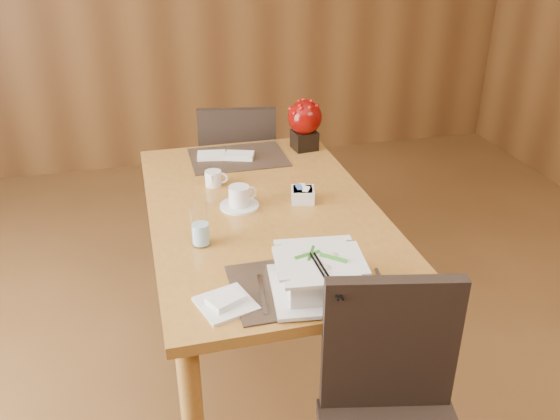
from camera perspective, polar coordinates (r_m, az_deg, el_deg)
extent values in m
cube|color=#A36F2D|center=(2.37, -1.55, -0.32)|extent=(0.90, 1.50, 0.04)
cylinder|color=#A36F2D|center=(3.11, -11.38, -1.54)|extent=(0.07, 0.07, 0.71)
cylinder|color=#A36F2D|center=(2.18, 13.41, -16.23)|extent=(0.07, 0.07, 0.71)
cylinder|color=#A36F2D|center=(3.23, 2.52, 0.09)|extent=(0.07, 0.07, 0.71)
cube|color=black|center=(1.90, 2.20, -7.18)|extent=(0.45, 0.33, 0.01)
cube|color=black|center=(2.85, -4.06, 5.07)|extent=(0.45, 0.33, 0.01)
cube|color=silver|center=(1.88, 3.74, -7.68)|extent=(0.33, 0.33, 0.01)
cube|color=silver|center=(1.84, 3.80, -6.24)|extent=(0.23, 0.23, 0.10)
cylinder|color=tan|center=(1.84, 3.80, -6.18)|extent=(0.19, 0.19, 0.08)
cylinder|color=silver|center=(2.38, -3.92, 0.41)|extent=(0.16, 0.16, 0.01)
cylinder|color=silver|center=(2.36, -3.96, 1.38)|extent=(0.10, 0.10, 0.08)
cylinder|color=black|center=(2.34, -3.98, 2.13)|extent=(0.08, 0.08, 0.01)
cylinder|color=white|center=(2.10, -7.69, -1.49)|extent=(0.09, 0.09, 0.15)
cube|color=silver|center=(2.41, 2.19, 1.45)|extent=(0.11, 0.11, 0.06)
cube|color=black|center=(2.94, 2.36, 6.76)|extent=(0.12, 0.12, 0.09)
sphere|color=#730804|center=(2.91, 2.41, 8.90)|extent=(0.17, 0.17, 0.17)
cube|color=silver|center=(1.82, -5.23, -8.98)|extent=(0.20, 0.20, 0.01)
cube|color=black|center=(1.82, 10.57, -12.56)|extent=(0.40, 0.13, 0.46)
cube|color=black|center=(3.41, -3.96, 2.90)|extent=(0.49, 0.49, 0.05)
cube|color=black|center=(3.14, -4.09, 5.71)|extent=(0.40, 0.12, 0.46)
cylinder|color=black|center=(3.67, -1.15, 0.92)|extent=(0.03, 0.03, 0.39)
cylinder|color=black|center=(3.36, -0.86, -1.72)|extent=(0.03, 0.03, 0.39)
cylinder|color=black|center=(3.67, -6.57, 0.75)|extent=(0.03, 0.03, 0.39)
cylinder|color=black|center=(3.37, -6.78, -1.89)|extent=(0.03, 0.03, 0.39)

